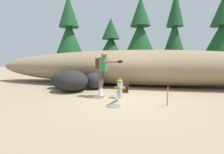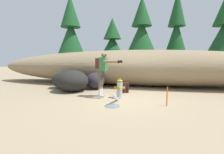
{
  "view_description": "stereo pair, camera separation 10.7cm",
  "coord_description": "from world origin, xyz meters",
  "px_view_note": "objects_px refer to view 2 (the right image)",
  "views": [
    {
      "loc": [
        0.99,
        -5.86,
        1.44
      ],
      "look_at": [
        -0.52,
        0.4,
        0.75
      ],
      "focal_mm": 26.25,
      "sensor_mm": 36.0,
      "label": 1
    },
    {
      "loc": [
        1.09,
        -5.83,
        1.44
      ],
      "look_at": [
        -0.52,
        0.4,
        0.75
      ],
      "focal_mm": 26.25,
      "sensor_mm": 36.0,
      "label": 2
    }
  ],
  "objects_px": {
    "utility_worker": "(103,69)",
    "boulder_mid": "(72,81)",
    "spare_backpack": "(125,88)",
    "boulder_small": "(64,80)",
    "boulder_large": "(95,81)",
    "survey_stake": "(167,97)",
    "fire_hydrant": "(120,89)"
  },
  "relations": [
    {
      "from": "fire_hydrant",
      "to": "spare_backpack",
      "type": "bearing_deg",
      "value": 89.71
    },
    {
      "from": "utility_worker",
      "to": "boulder_small",
      "type": "xyz_separation_m",
      "value": [
        -2.53,
        1.39,
        -0.68
      ]
    },
    {
      "from": "utility_worker",
      "to": "boulder_large",
      "type": "relative_size",
      "value": 1.57
    },
    {
      "from": "boulder_small",
      "to": "survey_stake",
      "type": "height_order",
      "value": "boulder_small"
    },
    {
      "from": "fire_hydrant",
      "to": "utility_worker",
      "type": "relative_size",
      "value": 0.44
    },
    {
      "from": "boulder_large",
      "to": "survey_stake",
      "type": "relative_size",
      "value": 1.82
    },
    {
      "from": "utility_worker",
      "to": "boulder_large",
      "type": "distance_m",
      "value": 1.94
    },
    {
      "from": "utility_worker",
      "to": "boulder_small",
      "type": "relative_size",
      "value": 1.5
    },
    {
      "from": "utility_worker",
      "to": "survey_stake",
      "type": "height_order",
      "value": "utility_worker"
    },
    {
      "from": "survey_stake",
      "to": "fire_hydrant",
      "type": "bearing_deg",
      "value": 156.65
    },
    {
      "from": "boulder_large",
      "to": "survey_stake",
      "type": "distance_m",
      "value": 3.94
    },
    {
      "from": "boulder_mid",
      "to": "boulder_small",
      "type": "distance_m",
      "value": 1.08
    },
    {
      "from": "boulder_small",
      "to": "spare_backpack",
      "type": "bearing_deg",
      "value": -6.55
    },
    {
      "from": "boulder_mid",
      "to": "survey_stake",
      "type": "xyz_separation_m",
      "value": [
        3.99,
        -1.43,
        -0.18
      ]
    },
    {
      "from": "spare_backpack",
      "to": "boulder_small",
      "type": "relative_size",
      "value": 0.41
    },
    {
      "from": "utility_worker",
      "to": "spare_backpack",
      "type": "relative_size",
      "value": 3.63
    },
    {
      "from": "fire_hydrant",
      "to": "boulder_small",
      "type": "distance_m",
      "value": 3.48
    },
    {
      "from": "boulder_mid",
      "to": "spare_backpack",
      "type": "bearing_deg",
      "value": 7.53
    },
    {
      "from": "spare_backpack",
      "to": "boulder_small",
      "type": "distance_m",
      "value": 3.22
    },
    {
      "from": "boulder_mid",
      "to": "survey_stake",
      "type": "bearing_deg",
      "value": -19.75
    },
    {
      "from": "fire_hydrant",
      "to": "spare_backpack",
      "type": "distance_m",
      "value": 1.04
    },
    {
      "from": "spare_backpack",
      "to": "fire_hydrant",
      "type": "bearing_deg",
      "value": 150.19
    },
    {
      "from": "boulder_mid",
      "to": "boulder_small",
      "type": "xyz_separation_m",
      "value": [
        -0.84,
        0.68,
        -0.07
      ]
    },
    {
      "from": "spare_backpack",
      "to": "boulder_large",
      "type": "distance_m",
      "value": 1.67
    },
    {
      "from": "spare_backpack",
      "to": "survey_stake",
      "type": "bearing_deg",
      "value": -166.37
    },
    {
      "from": "utility_worker",
      "to": "boulder_mid",
      "type": "xyz_separation_m",
      "value": [
        -1.69,
        0.72,
        -0.61
      ]
    },
    {
      "from": "fire_hydrant",
      "to": "survey_stake",
      "type": "bearing_deg",
      "value": -23.35
    },
    {
      "from": "boulder_large",
      "to": "survey_stake",
      "type": "bearing_deg",
      "value": -35.57
    },
    {
      "from": "boulder_large",
      "to": "boulder_small",
      "type": "height_order",
      "value": "boulder_small"
    },
    {
      "from": "boulder_small",
      "to": "boulder_mid",
      "type": "bearing_deg",
      "value": -38.94
    },
    {
      "from": "fire_hydrant",
      "to": "boulder_large",
      "type": "bearing_deg",
      "value": 134.65
    },
    {
      "from": "boulder_mid",
      "to": "boulder_large",
      "type": "bearing_deg",
      "value": 47.58
    }
  ]
}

